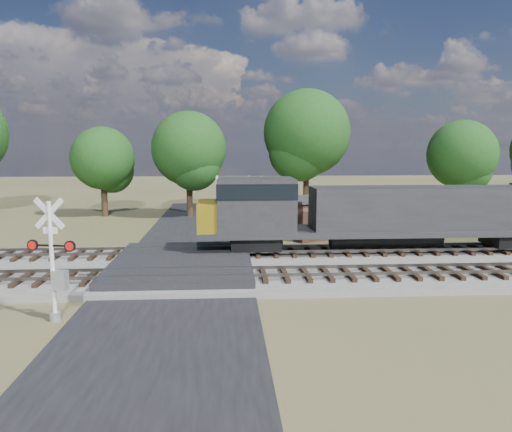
{
  "coord_description": "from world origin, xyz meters",
  "views": [
    {
      "loc": [
        2.27,
        -24.62,
        6.39
      ],
      "look_at": [
        3.88,
        2.0,
        2.6
      ],
      "focal_mm": 35.0,
      "sensor_mm": 36.0,
      "label": 1
    }
  ],
  "objects": [
    {
      "name": "ballast_bed",
      "position": [
        10.0,
        0.5,
        0.15
      ],
      "size": [
        140.0,
        10.0,
        0.3
      ],
      "primitive_type": "cube",
      "color": "gray",
      "rests_on": "ground"
    },
    {
      "name": "track_far",
      "position": [
        3.12,
        3.0,
        0.41
      ],
      "size": [
        140.0,
        2.6,
        0.33
      ],
      "color": "black",
      "rests_on": "ballast_bed"
    },
    {
      "name": "crossing_panel",
      "position": [
        0.0,
        0.5,
        0.32
      ],
      "size": [
        7.0,
        9.0,
        0.62
      ],
      "primitive_type": "cube",
      "color": "#262628",
      "rests_on": "ground"
    },
    {
      "name": "treeline",
      "position": [
        6.64,
        20.96,
        6.88
      ],
      "size": [
        81.23,
        11.31,
        11.82
      ],
      "color": "black",
      "rests_on": "ground"
    },
    {
      "name": "crossing_signal_near",
      "position": [
        -3.93,
        -6.66,
        1.9
      ],
      "size": [
        1.82,
        0.51,
        4.56
      ],
      "rotation": [
        0.0,
        0.0,
        -0.2
      ],
      "color": "silver",
      "rests_on": "ground"
    },
    {
      "name": "equipment_shed",
      "position": [
        8.21,
        9.77,
        1.4
      ],
      "size": [
        5.34,
        5.34,
        2.76
      ],
      "rotation": [
        0.0,
        0.0,
        0.42
      ],
      "color": "#47271E",
      "rests_on": "ground"
    },
    {
      "name": "crossing_signal_far",
      "position": [
        4.08,
        7.92,
        1.84
      ],
      "size": [
        1.77,
        0.46,
        4.43
      ],
      "rotation": [
        0.0,
        0.0,
        2.97
      ],
      "color": "silver",
      "rests_on": "ground"
    },
    {
      "name": "road",
      "position": [
        0.0,
        0.0,
        0.04
      ],
      "size": [
        7.0,
        60.0,
        0.08
      ],
      "primitive_type": "cube",
      "color": "black",
      "rests_on": "ground"
    },
    {
      "name": "track_near",
      "position": [
        3.12,
        -2.0,
        0.41
      ],
      "size": [
        140.0,
        2.6,
        0.33
      ],
      "color": "black",
      "rests_on": "ballast_bed"
    },
    {
      "name": "ground",
      "position": [
        0.0,
        0.0,
        0.0
      ],
      "size": [
        160.0,
        160.0,
        0.0
      ],
      "primitive_type": "plane",
      "color": "#434826",
      "rests_on": "ground"
    }
  ]
}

